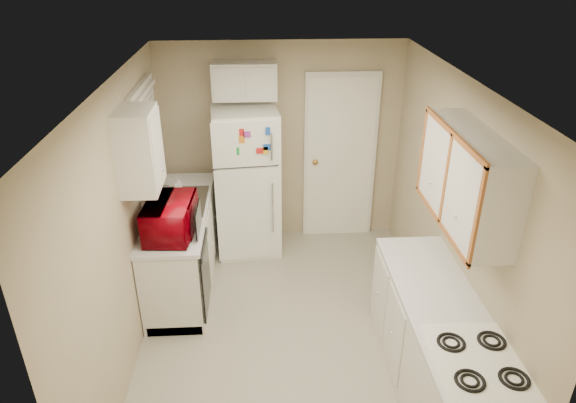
{
  "coord_description": "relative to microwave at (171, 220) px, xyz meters",
  "views": [
    {
      "loc": [
        -0.25,
        -3.81,
        3.33
      ],
      "look_at": [
        0.0,
        0.5,
        1.15
      ],
      "focal_mm": 32.0,
      "sensor_mm": 36.0,
      "label": 1
    }
  ],
  "objects": [
    {
      "name": "floor",
      "position": [
        1.09,
        -0.38,
        -1.05
      ],
      "size": [
        3.8,
        3.8,
        0.0
      ],
      "primitive_type": "plane",
      "color": "beige",
      "rests_on": "ground"
    },
    {
      "name": "ceiling",
      "position": [
        1.09,
        -0.38,
        1.35
      ],
      "size": [
        3.8,
        3.8,
        0.0
      ],
      "primitive_type": "plane",
      "color": "white",
      "rests_on": "floor"
    },
    {
      "name": "wall_left",
      "position": [
        -0.31,
        -0.38,
        0.15
      ],
      "size": [
        3.8,
        3.8,
        0.0
      ],
      "primitive_type": "plane",
      "color": "tan",
      "rests_on": "floor"
    },
    {
      "name": "wall_right",
      "position": [
        2.49,
        -0.38,
        0.15
      ],
      "size": [
        3.8,
        3.8,
        0.0
      ],
      "primitive_type": "plane",
      "color": "tan",
      "rests_on": "floor"
    },
    {
      "name": "wall_back",
      "position": [
        1.09,
        1.52,
        0.15
      ],
      "size": [
        2.8,
        2.8,
        0.0
      ],
      "primitive_type": "plane",
      "color": "tan",
      "rests_on": "floor"
    },
    {
      "name": "wall_front",
      "position": [
        1.09,
        -2.28,
        0.15
      ],
      "size": [
        2.8,
        2.8,
        0.0
      ],
      "primitive_type": "plane",
      "color": "tan",
      "rests_on": "floor"
    },
    {
      "name": "left_counter",
      "position": [
        -0.01,
        0.52,
        -0.6
      ],
      "size": [
        0.6,
        1.8,
        0.9
      ],
      "primitive_type": "cube",
      "color": "silver",
      "rests_on": "floor"
    },
    {
      "name": "dishwasher",
      "position": [
        0.28,
        -0.08,
        -0.56
      ],
      "size": [
        0.03,
        0.58,
        0.72
      ],
      "primitive_type": "cube",
      "color": "black",
      "rests_on": "floor"
    },
    {
      "name": "sink",
      "position": [
        -0.01,
        0.67,
        -0.19
      ],
      "size": [
        0.54,
        0.74,
        0.16
      ],
      "primitive_type": "cube",
      "color": "gray",
      "rests_on": "left_counter"
    },
    {
      "name": "microwave",
      "position": [
        0.0,
        0.0,
        0.0
      ],
      "size": [
        0.63,
        0.38,
        0.41
      ],
      "primitive_type": "imported",
      "rotation": [
        0.0,
        0.0,
        1.51
      ],
      "color": "#8F010D",
      "rests_on": "left_counter"
    },
    {
      "name": "soap_bottle",
      "position": [
        -0.06,
        0.9,
        -0.05
      ],
      "size": [
        0.1,
        0.1,
        0.18
      ],
      "primitive_type": "imported",
      "rotation": [
        0.0,
        0.0,
        0.21
      ],
      "color": "silver",
      "rests_on": "left_counter"
    },
    {
      "name": "window_blinds",
      "position": [
        -0.27,
        0.67,
        0.55
      ],
      "size": [
        0.1,
        0.98,
        1.08
      ],
      "primitive_type": "cube",
      "color": "silver",
      "rests_on": "wall_left"
    },
    {
      "name": "upper_cabinet_left",
      "position": [
        -0.16,
        -0.16,
        0.75
      ],
      "size": [
        0.3,
        0.45,
        0.7
      ],
      "primitive_type": "cube",
      "color": "silver",
      "rests_on": "wall_left"
    },
    {
      "name": "refrigerator",
      "position": [
        0.67,
        1.22,
        -0.18
      ],
      "size": [
        0.78,
        0.76,
        1.73
      ],
      "primitive_type": "cube",
      "rotation": [
        0.0,
        0.0,
        0.1
      ],
      "color": "white",
      "rests_on": "floor"
    },
    {
      "name": "cabinet_over_fridge",
      "position": [
        0.69,
        1.37,
        0.95
      ],
      "size": [
        0.7,
        0.3,
        0.4
      ],
      "primitive_type": "cube",
      "color": "silver",
      "rests_on": "wall_back"
    },
    {
      "name": "interior_door",
      "position": [
        1.79,
        1.48,
        -0.03
      ],
      "size": [
        0.86,
        0.06,
        2.08
      ],
      "primitive_type": "cube",
      "color": "white",
      "rests_on": "floor"
    },
    {
      "name": "right_counter",
      "position": [
        2.19,
        -1.18,
        -0.6
      ],
      "size": [
        0.6,
        2.0,
        0.9
      ],
      "primitive_type": "cube",
      "color": "silver",
      "rests_on": "floor"
    },
    {
      "name": "upper_cabinet_right",
      "position": [
        2.34,
        -0.88,
        0.75
      ],
      "size": [
        0.3,
        1.2,
        0.7
      ],
      "primitive_type": "cube",
      "color": "silver",
      "rests_on": "wall_right"
    }
  ]
}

